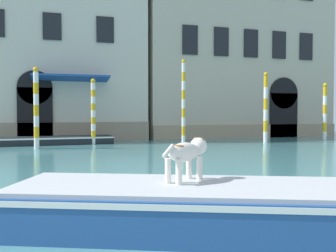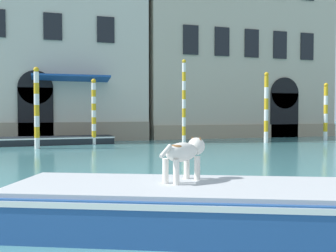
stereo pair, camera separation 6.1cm
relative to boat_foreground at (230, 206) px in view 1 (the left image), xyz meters
The scene contains 10 objects.
palazzo_left 22.43m from the boat_foreground, 95.84° to the left, with size 11.21×7.40×15.16m.
palazzo_right 25.24m from the boat_foreground, 63.67° to the left, with size 13.42×6.13×18.76m.
boat_foreground is the anchor object (origin of this frame).
dog_on_deck 1.04m from the boat_foreground, 133.39° to the left, with size 0.90×0.66×0.68m.
boat_moored_near_palazzo 16.70m from the boat_foreground, 97.93° to the left, with size 6.54×1.89×0.42m.
mooring_pole_0 16.01m from the boat_foreground, 90.50° to the left, with size 0.25×0.25×3.50m.
mooring_pole_1 14.61m from the boat_foreground, 101.86° to the left, with size 0.25×0.25×3.84m.
mooring_pole_2 19.98m from the boat_foreground, 47.17° to the left, with size 0.25×0.25×3.48m.
mooring_pole_4 15.26m from the boat_foreground, 72.98° to the left, with size 0.20×0.20×4.51m.
mooring_pole_5 17.00m from the boat_foreground, 56.99° to the left, with size 0.24×0.24×3.96m.
Camera 1 is at (1.30, -1.23, 1.75)m, focal length 42.00 mm.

